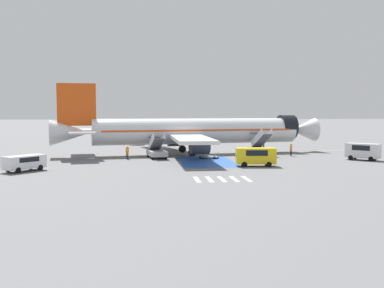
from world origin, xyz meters
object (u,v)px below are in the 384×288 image
Objects in this scene: boarding_stairs_forward at (261,149)px; ground_crew_0 at (193,150)px; service_van_0 at (24,162)px; baggage_cart at (209,157)px; ground_crew_2 at (291,149)px; fuel_tanker at (139,135)px; service_van_2 at (256,155)px; airliner at (193,131)px; ground_crew_1 at (127,151)px; boarding_stairs_aft at (157,151)px; service_van_1 at (363,150)px.

ground_crew_0 is (-10.28, -0.53, -0.08)m from boarding_stairs_forward.
ground_crew_0 is at bearing -103.52° from service_van_0.
baggage_cart is 12.57m from ground_crew_2.
service_van_0 is (-11.72, -41.36, -0.75)m from fuel_tanker.
service_van_2 reaches higher than ground_crew_2.
airliner is 9.08× the size of service_van_0.
airliner is 22.52× the size of ground_crew_1.
service_van_0 reaches higher than baggage_cart.
airliner is 23.45× the size of ground_crew_2.
baggage_cart is (7.15, -1.19, -0.69)m from boarding_stairs_aft.
service_van_1 is 23.24m from ground_crew_0.
boarding_stairs_aft is 29.11m from fuel_tanker.
ground_crew_1 is (10.60, 11.47, 0.01)m from service_van_0.
service_van_0 is 26.08m from service_van_2.
boarding_stairs_forward is 32.29m from fuel_tanker.
service_van_0 is 1.06× the size of service_van_1.
service_van_2 is 2.59× the size of ground_crew_1.
ground_crew_1 is (-15.41, 9.67, -0.23)m from service_van_2.
ground_crew_2 is (4.01, -1.55, 0.03)m from boarding_stairs_forward.
service_van_1 is at bearing -70.16° from ground_crew_0.
service_van_1 reaches higher than ground_crew_0.
service_van_2 is 2.96× the size of ground_crew_0.
baggage_cart is at bearing -44.07° from ground_crew_2.
airliner reaches higher than service_van_0.
boarding_stairs_forward is at bearing -0.00° from boarding_stairs_aft.
baggage_cart is (-20.11, 4.32, -1.07)m from service_van_1.
boarding_stairs_forward reaches higher than ground_crew_2.
airliner is 24.32m from service_van_1.
service_van_0 is 24.50m from ground_crew_0.
airliner is 4.10× the size of fuel_tanker.
ground_crew_2 is at bearing -11.73° from ground_crew_1.
service_van_2 is at bearing -62.29° from fuel_tanker.
service_van_2 is 10.38m from baggage_cart.
service_van_1 is 10.04m from ground_crew_2.
fuel_tanker is at bearing -169.00° from airliner.
fuel_tanker is 2.21× the size of service_van_0.
boarding_stairs_forward reaches higher than ground_crew_0.
service_van_0 is 15.62m from ground_crew_1.
ground_crew_1 reaches higher than service_van_0.
baggage_cart is at bearing -63.69° from fuel_tanker.
airliner is at bearing 17.14° from ground_crew_1.
boarding_stairs_forward is at bearing 64.32° from airliner.
fuel_tanker is at bearing 71.68° from ground_crew_1.
ground_crew_1 is at bearing -65.64° from airliner.
service_van_0 is 42.46m from service_van_1.
service_van_2 is at bearing -116.54° from boarding_stairs_forward.
service_van_2 is at bearing -48.29° from ground_crew_1.
boarding_stairs_forward is at bearing -37.71° from baggage_cart.
ground_crew_0 is (5.24, 1.91, -0.03)m from boarding_stairs_aft.
service_van_1 is at bearing 86.75° from ground_crew_2.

